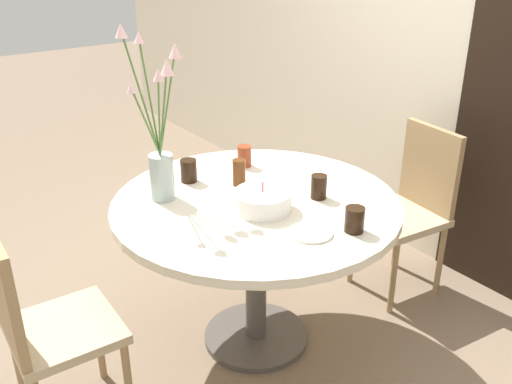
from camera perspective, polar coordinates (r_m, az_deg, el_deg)
ground_plane at (r=2.95m, az=0.00°, el=-14.38°), size 16.00×16.00×0.00m
wall_back at (r=3.34m, az=19.91°, el=13.62°), size 8.00×0.05×2.60m
dining_table at (r=2.59m, az=0.00°, el=-3.28°), size 1.29×1.29×0.77m
chair_far_back at (r=3.20m, az=15.37°, el=-0.85°), size 0.44×0.44×0.93m
chair_near_front at (r=2.34m, az=-20.74°, el=-11.93°), size 0.42×0.42×0.93m
birthday_cake at (r=2.43m, az=0.68°, el=-0.88°), size 0.25×0.25×0.13m
flower_vase at (r=2.49m, az=-9.59°, el=4.40°), size 0.17×0.27×0.77m
side_plate at (r=2.27m, az=5.50°, el=-4.07°), size 0.18×0.18×0.01m
drink_glass_0 at (r=2.55m, az=6.30°, el=0.52°), size 0.07×0.07×0.11m
drink_glass_1 at (r=2.89m, az=-1.17°, el=3.61°), size 0.07×0.07×0.11m
drink_glass_2 at (r=2.73m, az=-6.75°, el=2.13°), size 0.08×0.08×0.11m
drink_glass_3 at (r=2.67m, az=-1.70°, el=1.96°), size 0.06×0.06×0.13m
drink_glass_4 at (r=2.29m, az=9.83°, el=-2.74°), size 0.08×0.08×0.10m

